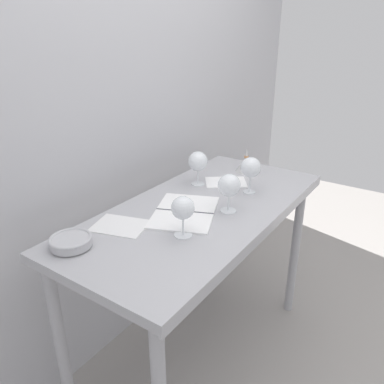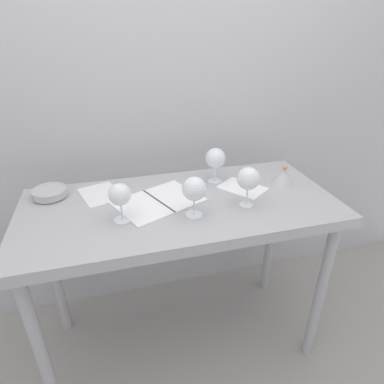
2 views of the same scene
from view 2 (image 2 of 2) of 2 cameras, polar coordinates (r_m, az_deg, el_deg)
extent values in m
plane|color=#99948F|center=(2.06, -1.64, -24.16)|extent=(6.00, 6.00, 0.00)
cube|color=#B5B5BA|center=(1.79, -6.17, 17.21)|extent=(3.80, 0.04, 2.60)
cube|color=#ABABB0|center=(1.47, -2.10, -2.36)|extent=(1.40, 0.64, 0.04)
cube|color=#ABABB0|center=(1.21, 1.55, -9.94)|extent=(1.40, 0.01, 0.05)
cylinder|color=#ABABB0|center=(1.58, -24.75, -24.43)|extent=(0.05, 0.05, 0.86)
cylinder|color=#ABABB0|center=(1.80, 21.47, -16.08)|extent=(0.05, 0.05, 0.86)
cylinder|color=#ABABB0|center=(1.95, -22.90, -12.54)|extent=(0.05, 0.05, 0.86)
cylinder|color=#ABABB0|center=(2.13, 13.55, -7.22)|extent=(0.05, 0.05, 0.86)
cylinder|color=white|center=(1.45, 9.44, -2.25)|extent=(0.06, 0.06, 0.00)
cylinder|color=white|center=(1.43, 9.57, -0.70)|extent=(0.01, 0.01, 0.08)
sphere|color=white|center=(1.39, 9.84, 2.36)|extent=(0.10, 0.10, 0.10)
cylinder|color=maroon|center=(1.40, 9.78, 1.72)|extent=(0.07, 0.07, 0.02)
cylinder|color=white|center=(1.65, 3.97, 1.93)|extent=(0.07, 0.07, 0.00)
cylinder|color=white|center=(1.64, 4.02, 3.25)|extent=(0.01, 0.01, 0.08)
sphere|color=white|center=(1.61, 4.11, 5.93)|extent=(0.10, 0.10, 0.10)
cylinder|color=maroon|center=(1.61, 4.09, 5.35)|extent=(0.07, 0.07, 0.03)
cylinder|color=white|center=(1.36, -12.01, -4.78)|extent=(0.07, 0.07, 0.00)
cylinder|color=white|center=(1.34, -12.18, -3.30)|extent=(0.01, 0.01, 0.08)
sphere|color=white|center=(1.30, -12.51, -0.39)|extent=(0.09, 0.09, 0.09)
cylinder|color=maroon|center=(1.31, -12.44, -1.00)|extent=(0.06, 0.06, 0.02)
cylinder|color=white|center=(1.36, 0.35, -3.98)|extent=(0.07, 0.07, 0.00)
cylinder|color=white|center=(1.34, 0.35, -2.49)|extent=(0.01, 0.01, 0.08)
sphere|color=white|center=(1.30, 0.36, 0.60)|extent=(0.10, 0.10, 0.10)
cylinder|color=maroon|center=(1.31, 0.36, -0.08)|extent=(0.07, 0.07, 0.02)
cube|color=white|center=(1.43, -8.92, -2.73)|extent=(0.27, 0.31, 0.01)
cube|color=white|center=(1.51, -3.04, -0.61)|extent=(0.27, 0.31, 0.01)
cube|color=#3F3F47|center=(1.46, -5.89, -1.64)|extent=(0.11, 0.24, 0.01)
cube|color=white|center=(1.60, 8.80, 0.73)|extent=(0.25, 0.26, 0.00)
cube|color=white|center=(1.59, -15.71, -0.32)|extent=(0.22, 0.25, 0.00)
cylinder|color=beige|center=(1.64, -23.47, -0.71)|extent=(0.13, 0.13, 0.01)
cylinder|color=#B7B7BC|center=(1.63, -23.59, -0.14)|extent=(0.15, 0.15, 0.03)
torus|color=#B7B7BC|center=(1.62, -23.69, 0.35)|extent=(0.16, 0.16, 0.01)
cone|color=#BBBBBB|center=(1.67, 15.69, 2.64)|extent=(0.12, 0.12, 0.08)
cylinder|color=#C17F4C|center=(1.65, 15.88, 4.09)|extent=(0.02, 0.02, 0.01)
cone|color=#BBBBBB|center=(1.64, 16.00, 4.90)|extent=(0.02, 0.02, 0.04)
camera|label=1|loc=(1.11, -86.05, 3.98)|focal=35.82mm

